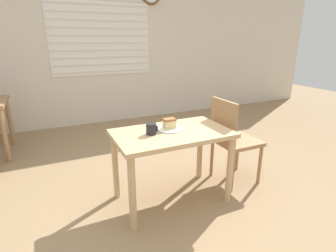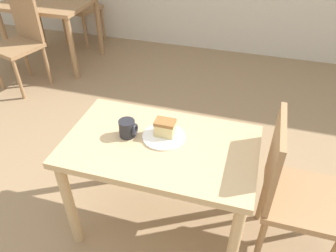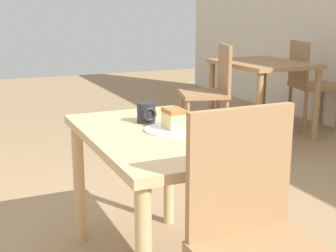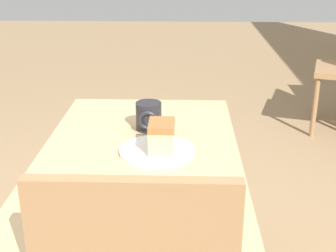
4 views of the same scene
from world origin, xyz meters
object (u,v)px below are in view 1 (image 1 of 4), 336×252
Objects in this scene: plate at (170,129)px; cake_slice at (169,123)px; dining_table_near at (172,143)px; chair_near_window at (232,138)px; coffee_mug at (152,129)px.

plate is 2.15× the size of cake_slice.
chair_near_window reaches higher than dining_table_near.
chair_near_window reaches higher than cake_slice.
cake_slice reaches higher than dining_table_near.
coffee_mug is (-0.19, -0.04, 0.04)m from plate.
plate is at bearing 11.60° from coffee_mug.
chair_near_window is at bearing 1.78° from coffee_mug.
plate is at bearing 89.11° from chair_near_window.
chair_near_window is 8.40× the size of cake_slice.
chair_near_window is at bearing -0.89° from plate.
chair_near_window is 0.76m from cake_slice.
coffee_mug is (-0.19, 0.02, 0.16)m from dining_table_near.
dining_table_near is at bearing -95.23° from cake_slice.
dining_table_near is 1.13× the size of chair_near_window.
chair_near_window is 0.75m from plate.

